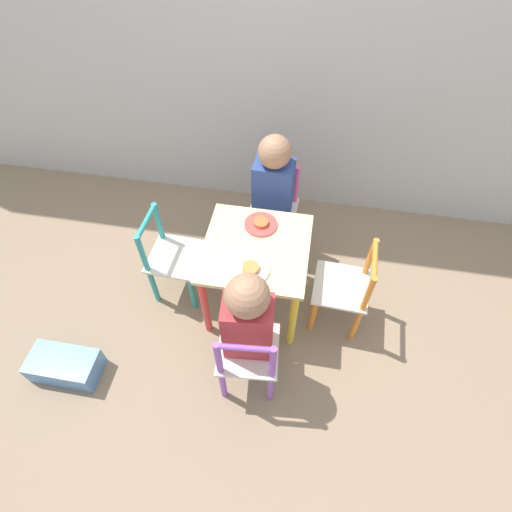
% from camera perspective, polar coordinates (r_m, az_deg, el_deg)
% --- Properties ---
extents(ground_plane, '(6.00, 6.00, 0.00)m').
position_cam_1_polar(ground_plane, '(2.20, 0.00, -6.34)').
color(ground_plane, '#8C755B').
extents(kids_table, '(0.49, 0.49, 0.46)m').
position_cam_1_polar(kids_table, '(1.89, 0.00, -0.30)').
color(kids_table, beige).
rests_on(kids_table, ground_plane).
extents(chair_pink, '(0.27, 0.27, 0.52)m').
position_cam_1_polar(chair_pink, '(2.27, 2.50, 6.45)').
color(chair_pink, silver).
rests_on(chair_pink, ground_plane).
extents(chair_purple, '(0.28, 0.28, 0.52)m').
position_cam_1_polar(chair_purple, '(1.77, -1.16, -14.10)').
color(chair_purple, silver).
rests_on(chair_purple, ground_plane).
extents(chair_orange, '(0.27, 0.27, 0.52)m').
position_cam_1_polar(chair_orange, '(1.98, 12.64, -4.64)').
color(chair_orange, silver).
rests_on(chair_orange, ground_plane).
extents(chair_teal, '(0.27, 0.27, 0.52)m').
position_cam_1_polar(chair_teal, '(2.09, -11.96, -0.28)').
color(chair_teal, silver).
rests_on(chair_teal, ground_plane).
extents(child_back, '(0.21, 0.22, 0.78)m').
position_cam_1_polar(child_back, '(2.08, 2.37, 9.34)').
color(child_back, '#38383D').
rests_on(child_back, ground_plane).
extents(child_front, '(0.21, 0.22, 0.75)m').
position_cam_1_polar(child_front, '(1.62, -1.07, -9.27)').
color(child_front, '#4C608E').
rests_on(child_front, ground_plane).
extents(plate_back, '(0.16, 0.16, 0.03)m').
position_cam_1_polar(plate_back, '(1.91, 0.70, 4.62)').
color(plate_back, '#E54C47').
rests_on(plate_back, kids_table).
extents(plate_front, '(0.17, 0.17, 0.03)m').
position_cam_1_polar(plate_front, '(1.74, -0.76, -1.88)').
color(plate_front, white).
rests_on(plate_front, kids_table).
extents(storage_bin, '(0.32, 0.17, 0.13)m').
position_cam_1_polar(storage_bin, '(2.16, -25.60, -13.95)').
color(storage_bin, '#4C7FB7').
rests_on(storage_bin, ground_plane).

